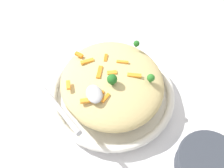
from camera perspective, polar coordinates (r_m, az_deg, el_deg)
name	(u,v)px	position (r m, az deg, el deg)	size (l,w,h in m)	color
ground_plane	(112,98)	(0.73, 0.00, -3.45)	(2.40, 2.40, 0.00)	silver
serving_bowl	(112,94)	(0.71, 0.00, -2.37)	(0.37, 0.37, 0.05)	white
pasta_mound	(112,82)	(0.66, 0.00, 0.45)	(0.30, 0.29, 0.08)	#D1BA7A
carrot_piece_0	(87,61)	(0.66, -5.97, 5.42)	(0.04, 0.01, 0.01)	orange
carrot_piece_1	(106,58)	(0.66, -1.49, 6.27)	(0.03, 0.01, 0.01)	orange
carrot_piece_2	(79,55)	(0.68, -7.95, 6.98)	(0.02, 0.01, 0.01)	orange
carrot_piece_3	(113,73)	(0.62, 0.14, 2.61)	(0.03, 0.01, 0.01)	orange
carrot_piece_4	(99,72)	(0.63, -3.02, 2.86)	(0.04, 0.01, 0.01)	orange
carrot_piece_5	(134,75)	(0.62, 5.38, 2.08)	(0.04, 0.01, 0.01)	orange
carrot_piece_6	(106,98)	(0.59, -1.56, -3.35)	(0.03, 0.01, 0.01)	orange
carrot_piece_7	(87,100)	(0.59, -6.01, -3.95)	(0.03, 0.01, 0.01)	orange
carrot_piece_8	(122,62)	(0.65, 2.53, 5.29)	(0.03, 0.01, 0.01)	orange
carrot_piece_9	(68,85)	(0.62, -10.48, -0.14)	(0.03, 0.01, 0.01)	orange
carrot_piece_10	(99,93)	(0.59, -3.25, -2.23)	(0.03, 0.01, 0.01)	orange
broccoli_floret_0	(151,78)	(0.61, 9.32, 1.44)	(0.02, 0.02, 0.03)	#296820
broccoli_floret_1	(137,44)	(0.69, 5.91, 9.62)	(0.02, 0.02, 0.02)	#205B1C
broccoli_floret_2	(112,79)	(0.59, 0.02, 1.12)	(0.03, 0.03, 0.03)	#205B1C
serving_spoon	(80,99)	(0.57, -7.62, -3.62)	(0.19, 0.15, 0.08)	#B7B7BC
companion_bowl	(209,164)	(0.66, 22.28, -17.36)	(0.16, 0.16, 0.06)	#333842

